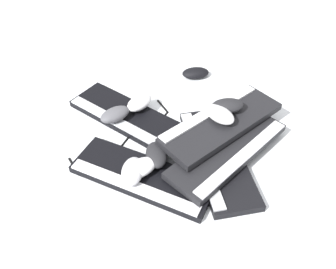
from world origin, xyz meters
The scene contains 15 objects.
ground_plane centered at (0.00, 0.00, 0.00)m, with size 3.20×3.20×0.00m, color silver.
keyboard_0 centered at (0.19, 0.04, 0.01)m, with size 0.20×0.45×0.03m.
keyboard_1 centered at (-0.01, 0.19, 0.01)m, with size 0.42×0.41×0.03m.
keyboard_2 centered at (-0.02, -0.17, 0.01)m, with size 0.18×0.45×0.03m.
keyboard_3 centered at (-0.03, 0.22, 0.04)m, with size 0.46×0.24×0.03m.
keyboard_4 centered at (-0.10, 0.16, 0.07)m, with size 0.46×0.28×0.03m.
mouse_0 centered at (-0.15, 0.15, 0.11)m, with size 0.11×0.07×0.04m, color black.
mouse_1 centered at (-0.10, 0.15, 0.11)m, with size 0.11×0.07×0.04m, color silver.
mouse_2 centered at (-0.38, -0.09, 0.02)m, with size 0.11×0.07×0.04m, color black.
mouse_3 centered at (0.11, 0.04, 0.05)m, with size 0.11×0.07×0.04m, color black.
mouse_4 centered at (0.21, 0.02, 0.05)m, with size 0.11×0.07×0.04m, color #B7B7BC.
mouse_5 centered at (-0.07, -0.15, 0.05)m, with size 0.11×0.07×0.04m, color silver.
mouse_6 centered at (0.18, 0.03, 0.05)m, with size 0.11×0.07×0.04m, color silver.
mouse_7 centered at (0.03, -0.18, 0.05)m, with size 0.11×0.07×0.04m, color #4C4C51.
cable_0 centered at (0.07, -0.10, 0.00)m, with size 0.44×0.16×0.01m.
Camera 1 is at (0.77, 0.49, 0.90)m, focal length 40.00 mm.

